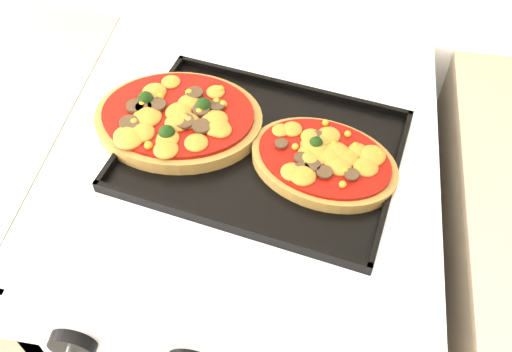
% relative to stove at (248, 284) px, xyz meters
% --- Properties ---
extents(stove, '(0.60, 0.60, 0.91)m').
position_rel_stove_xyz_m(stove, '(0.00, 0.00, 0.00)').
color(stove, silver).
rests_on(stove, floor).
extents(control_panel, '(0.60, 0.02, 0.09)m').
position_rel_stove_xyz_m(control_panel, '(0.00, -0.31, 0.40)').
color(control_panel, silver).
rests_on(control_panel, stove).
extents(knob_left, '(0.06, 0.02, 0.06)m').
position_rel_stove_xyz_m(knob_left, '(-0.17, -0.33, 0.40)').
color(knob_left, black).
rests_on(knob_left, control_panel).
extents(baking_tray, '(0.45, 0.37, 0.02)m').
position_rel_stove_xyz_m(baking_tray, '(0.03, -0.02, 0.47)').
color(baking_tray, black).
rests_on(baking_tray, stove).
extents(pizza_left, '(0.27, 0.22, 0.04)m').
position_rel_stove_xyz_m(pizza_left, '(-0.11, 0.01, 0.48)').
color(pizza_left, olive).
rests_on(pizza_left, baking_tray).
extents(pizza_right, '(0.25, 0.21, 0.03)m').
position_rel_stove_xyz_m(pizza_right, '(0.12, -0.03, 0.48)').
color(pizza_right, olive).
rests_on(pizza_right, baking_tray).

